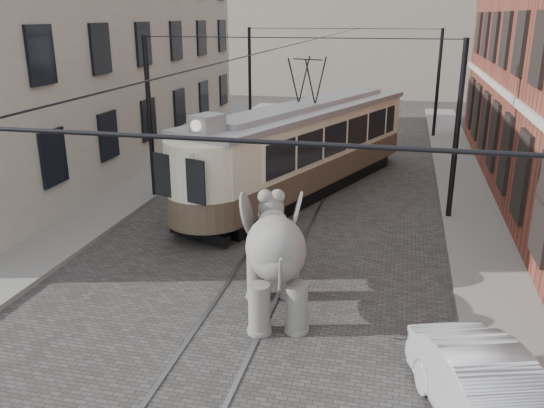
# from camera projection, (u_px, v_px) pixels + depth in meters

# --- Properties ---
(ground) EXTENTS (120.00, 120.00, 0.00)m
(ground) POSITION_uv_depth(u_px,v_px,m) (257.00, 280.00, 15.01)
(ground) COLOR #413F3C
(tram_rails) EXTENTS (1.54, 80.00, 0.02)m
(tram_rails) POSITION_uv_depth(u_px,v_px,m) (257.00, 279.00, 15.01)
(tram_rails) COLOR slate
(tram_rails) RESTS_ON ground
(sidewalk_right) EXTENTS (2.00, 60.00, 0.15)m
(sidewalk_right) POSITION_uv_depth(u_px,v_px,m) (498.00, 302.00, 13.70)
(sidewalk_right) COLOR slate
(sidewalk_right) RESTS_ON ground
(sidewalk_left) EXTENTS (2.00, 60.00, 0.15)m
(sidewalk_left) POSITION_uv_depth(u_px,v_px,m) (40.00, 255.00, 16.38)
(sidewalk_left) COLOR slate
(sidewalk_left) RESTS_ON ground
(stucco_building) EXTENTS (7.00, 24.00, 10.00)m
(stucco_building) POSITION_uv_depth(u_px,v_px,m) (72.00, 55.00, 25.03)
(stucco_building) COLOR gray
(stucco_building) RESTS_ON ground
(distant_block) EXTENTS (28.00, 10.00, 14.00)m
(distant_block) POSITION_uv_depth(u_px,v_px,m) (370.00, 11.00, 49.77)
(distant_block) COLOR gray
(distant_block) RESTS_ON ground
(catenary) EXTENTS (11.00, 30.20, 6.00)m
(catenary) POSITION_uv_depth(u_px,v_px,m) (289.00, 132.00, 18.73)
(catenary) COLOR black
(catenary) RESTS_ON ground
(tram) EXTENTS (7.18, 13.10, 5.16)m
(tram) POSITION_uv_depth(u_px,v_px,m) (306.00, 127.00, 21.70)
(tram) COLOR beige
(tram) RESTS_ON ground
(elephant) EXTENTS (3.42, 4.69, 2.57)m
(elephant) POSITION_uv_depth(u_px,v_px,m) (276.00, 263.00, 12.94)
(elephant) COLOR #66635E
(elephant) RESTS_ON ground
(parked_car) EXTENTS (2.81, 4.44, 1.38)m
(parked_car) POSITION_uv_depth(u_px,v_px,m) (493.00, 403.00, 9.18)
(parked_car) COLOR #B0AFB4
(parked_car) RESTS_ON ground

